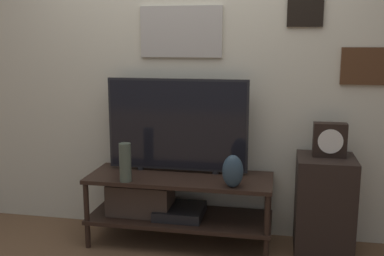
% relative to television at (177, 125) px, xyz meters
% --- Properties ---
extents(wall_back, '(6.40, 0.08, 2.70)m').
position_rel_television_xyz_m(wall_back, '(0.05, 0.19, 0.45)').
color(wall_back, beige).
rests_on(wall_back, ground_plane).
extents(media_console, '(1.39, 0.51, 0.53)m').
position_rel_television_xyz_m(media_console, '(-0.07, -0.11, -0.57)').
color(media_console, black).
rests_on(media_console, ground_plane).
extents(television, '(1.09, 0.05, 0.73)m').
position_rel_television_xyz_m(television, '(0.00, 0.00, 0.00)').
color(television, black).
rests_on(television, media_console).
extents(vase_tall_ceramic, '(0.09, 0.09, 0.28)m').
position_rel_television_xyz_m(vase_tall_ceramic, '(-0.31, -0.31, -0.23)').
color(vase_tall_ceramic, '#4C5647').
rests_on(vase_tall_ceramic, media_console).
extents(vase_urn_stoneware, '(0.15, 0.10, 0.23)m').
position_rel_television_xyz_m(vase_urn_stoneware, '(0.46, -0.30, -0.26)').
color(vase_urn_stoneware, '#2D4251').
rests_on(vase_urn_stoneware, media_console).
extents(side_table, '(0.41, 0.41, 0.72)m').
position_rel_television_xyz_m(side_table, '(1.11, -0.06, -0.54)').
color(side_table, black).
rests_on(side_table, ground_plane).
extents(mantel_clock, '(0.23, 0.11, 0.24)m').
position_rel_television_xyz_m(mantel_clock, '(1.12, -0.04, -0.06)').
color(mantel_clock, black).
rests_on(mantel_clock, side_table).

